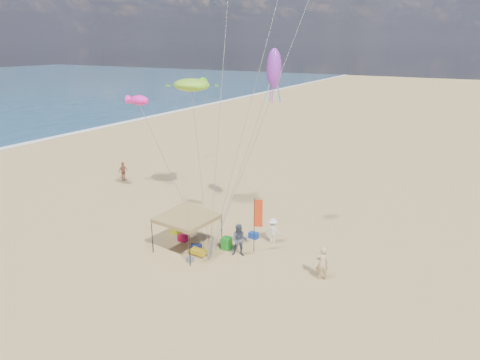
{
  "coord_description": "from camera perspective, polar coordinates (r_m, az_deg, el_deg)",
  "views": [
    {
      "loc": [
        11.68,
        -17.55,
        11.43
      ],
      "look_at": [
        0.0,
        3.0,
        4.0
      ],
      "focal_mm": 33.15,
      "sensor_mm": 36.0,
      "label": 1
    }
  ],
  "objects": [
    {
      "name": "chair_green",
      "position": [
        25.67,
        -1.74,
        -8.13
      ],
      "size": [
        0.5,
        0.5,
        0.7
      ],
      "primitive_type": "cube",
      "color": "#18881F",
      "rests_on": "ground"
    },
    {
      "name": "crate_grey",
      "position": [
        24.51,
        -6.47,
        -10.1
      ],
      "size": [
        0.34,
        0.3,
        0.28
      ],
      "primitive_type": "cube",
      "color": "slate",
      "rests_on": "ground"
    },
    {
      "name": "beach_cart",
      "position": [
        25.14,
        -5.38,
        -9.17
      ],
      "size": [
        0.9,
        0.5,
        0.24
      ],
      "primitive_type": "cube",
      "color": "gold",
      "rests_on": "ground"
    },
    {
      "name": "feather_flag",
      "position": [
        24.64,
        2.23,
        -4.75
      ],
      "size": [
        0.47,
        0.17,
        3.19
      ],
      "color": "black",
      "rests_on": "ground"
    },
    {
      "name": "ground",
      "position": [
        23.98,
        -3.61,
        -11.05
      ],
      "size": [
        280.0,
        280.0,
        0.0
      ],
      "primitive_type": "plane",
      "color": "tan",
      "rests_on": "ground"
    },
    {
      "name": "bag_orange",
      "position": [
        29.15,
        -6.31,
        -5.36
      ],
      "size": [
        0.54,
        0.69,
        0.36
      ],
      "primitive_type": "cylinder",
      "rotation": [
        0.0,
        1.57,
        1.22
      ],
      "color": "orange",
      "rests_on": "ground"
    },
    {
      "name": "person_near_b",
      "position": [
        24.64,
        -0.06,
        -7.76
      ],
      "size": [
        1.11,
        1.0,
        1.87
      ],
      "primitive_type": "imported",
      "rotation": [
        0.0,
        0.0,
        0.4
      ],
      "color": "#3D4554",
      "rests_on": "ground"
    },
    {
      "name": "cooler_red",
      "position": [
        26.87,
        -7.38,
        -7.43
      ],
      "size": [
        0.54,
        0.38,
        0.38
      ],
      "primitive_type": "cube",
      "color": "#B10E39",
      "rests_on": "ground"
    },
    {
      "name": "fish_kite",
      "position": [
        30.55,
        -12.86,
        9.97
      ],
      "size": [
        1.7,
        1.18,
        0.68
      ],
      "primitive_type": "ellipsoid",
      "rotation": [
        0.0,
        0.0,
        -0.29
      ],
      "color": "#FC21AA",
      "rests_on": "ground"
    },
    {
      "name": "chair_yellow",
      "position": [
        27.93,
        -8.3,
        -6.12
      ],
      "size": [
        0.5,
        0.5,
        0.7
      ],
      "primitive_type": "cube",
      "color": "#F5FE1C",
      "rests_on": "ground"
    },
    {
      "name": "bag_navy",
      "position": [
        25.76,
        -5.65,
        -8.53
      ],
      "size": [
        0.69,
        0.54,
        0.36
      ],
      "primitive_type": "cylinder",
      "rotation": [
        0.0,
        1.57,
        0.35
      ],
      "color": "#0E1840",
      "rests_on": "ground"
    },
    {
      "name": "cooler_blue",
      "position": [
        27.04,
        1.75,
        -7.12
      ],
      "size": [
        0.54,
        0.38,
        0.38
      ],
      "primitive_type": "cube",
      "color": "navy",
      "rests_on": "ground"
    },
    {
      "name": "squid_kite",
      "position": [
        26.27,
        4.4,
        14.13
      ],
      "size": [
        1.03,
        1.03,
        2.27
      ],
      "primitive_type": "ellipsoid",
      "rotation": [
        0.0,
        0.0,
        0.2
      ],
      "color": "purple",
      "rests_on": "ground"
    },
    {
      "name": "person_far_a",
      "position": [
        39.15,
        -14.82,
        1.1
      ],
      "size": [
        0.46,
        0.97,
        1.61
      ],
      "primitive_type": "imported",
      "rotation": [
        0.0,
        0.0,
        1.5
      ],
      "color": "brown",
      "rests_on": "ground"
    },
    {
      "name": "turtle_kite",
      "position": [
        30.39,
        -6.28,
        12.07
      ],
      "size": [
        3.03,
        2.66,
        0.86
      ],
      "primitive_type": "ellipsoid",
      "rotation": [
        0.0,
        0.0,
        -0.25
      ],
      "color": "#81C427",
      "rests_on": "ground"
    },
    {
      "name": "canopy_tent",
      "position": [
        24.72,
        -6.94,
        -2.93
      ],
      "size": [
        5.58,
        5.58,
        3.46
      ],
      "color": "black",
      "rests_on": "ground"
    },
    {
      "name": "person_near_c",
      "position": [
        26.28,
        4.26,
        -6.53
      ],
      "size": [
        1.06,
        0.69,
        1.54
      ],
      "primitive_type": "imported",
      "rotation": [
        0.0,
        0.0,
        3.26
      ],
      "color": "silver",
      "rests_on": "ground"
    },
    {
      "name": "person_near_a",
      "position": [
        22.79,
        10.52,
        -10.47
      ],
      "size": [
        0.76,
        0.7,
        1.74
      ],
      "primitive_type": "imported",
      "rotation": [
        0.0,
        0.0,
        3.72
      ],
      "color": "tan",
      "rests_on": "ground"
    }
  ]
}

